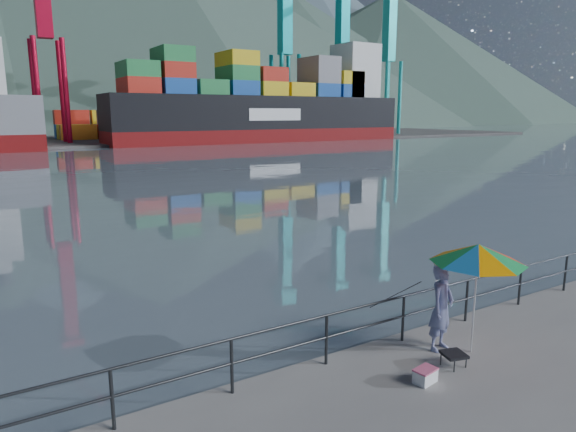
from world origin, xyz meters
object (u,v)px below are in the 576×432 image
Objects in this scene: beach_umbrella at (478,254)px; cooler_bag at (425,376)px; fisherman at (441,308)px; container_ship at (271,106)px.

cooler_bag is at bearing -167.54° from beach_umbrella.
cooler_bag is at bearing -162.98° from fisherman.
container_ship is (38.24, 74.10, 4.99)m from fisherman.
cooler_bag is (-1.70, -0.38, -1.95)m from beach_umbrella.
beach_umbrella is at bearing 2.99° from cooler_bag.
fisherman is at bearing 136.02° from beach_umbrella.
fisherman is at bearing 23.37° from cooler_bag.
beach_umbrella is at bearing -116.88° from container_ship.
fisherman is 0.03× the size of container_ship.
fisherman is 83.54m from container_ship.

